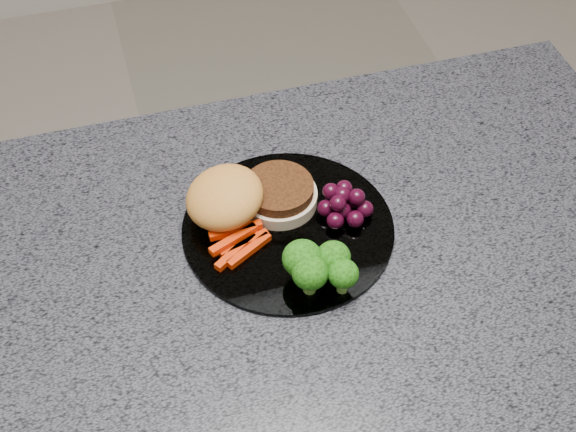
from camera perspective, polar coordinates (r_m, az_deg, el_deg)
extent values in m
cube|color=#464750|center=(0.96, -5.32, -4.77)|extent=(1.20, 0.60, 0.04)
cylinder|color=white|center=(0.98, 0.00, -0.89)|extent=(0.26, 0.26, 0.01)
cylinder|color=#C9B28D|center=(1.00, -0.66, 1.33)|extent=(0.11, 0.11, 0.02)
cylinder|color=#48240D|center=(0.99, -0.67, 1.96)|extent=(0.10, 0.10, 0.01)
ellipsoid|color=#BE6A2F|center=(0.97, -4.52, 1.05)|extent=(0.11, 0.11, 0.05)
cube|color=red|center=(0.96, -3.78, -1.60)|extent=(0.06, 0.04, 0.01)
cube|color=red|center=(0.96, -3.16, -1.96)|extent=(0.07, 0.03, 0.01)
cube|color=red|center=(0.95, -3.74, -2.53)|extent=(0.06, 0.05, 0.01)
cube|color=red|center=(0.96, -3.75, -1.02)|extent=(0.07, 0.01, 0.01)
cube|color=red|center=(0.95, -3.91, -1.68)|extent=(0.06, 0.03, 0.01)
cube|color=red|center=(0.95, -2.78, -2.46)|extent=(0.06, 0.04, 0.01)
cylinder|color=#598932|center=(0.92, 1.00, -3.98)|extent=(0.02, 0.02, 0.02)
ellipsoid|color=#153C08|center=(0.90, 1.02, -3.04)|extent=(0.05, 0.05, 0.04)
cylinder|color=#598932|center=(0.93, 3.19, -3.81)|extent=(0.01, 0.01, 0.02)
ellipsoid|color=#153C08|center=(0.91, 3.24, -2.94)|extent=(0.04, 0.04, 0.04)
cylinder|color=#598932|center=(0.91, 1.55, -4.93)|extent=(0.01, 0.01, 0.02)
ellipsoid|color=#153C08|center=(0.89, 1.58, -4.04)|extent=(0.04, 0.04, 0.04)
cylinder|color=#598932|center=(0.91, 3.88, -4.91)|extent=(0.01, 0.01, 0.02)
ellipsoid|color=#153C08|center=(0.90, 3.95, -4.11)|extent=(0.04, 0.04, 0.03)
sphere|color=black|center=(0.99, 3.91, 0.40)|extent=(0.02, 0.02, 0.02)
sphere|color=black|center=(1.00, 4.60, 1.11)|extent=(0.02, 0.02, 0.02)
sphere|color=black|center=(1.00, 3.51, 1.45)|extent=(0.02, 0.02, 0.02)
sphere|color=black|center=(0.99, 2.70, 0.56)|extent=(0.02, 0.02, 0.02)
sphere|color=black|center=(0.97, 3.38, -0.33)|extent=(0.02, 0.02, 0.02)
sphere|color=black|center=(0.98, 4.81, -0.22)|extent=(0.02, 0.02, 0.02)
sphere|color=black|center=(0.99, 5.49, 0.50)|extent=(0.02, 0.02, 0.02)
sphere|color=black|center=(0.98, 3.89, 1.51)|extent=(0.02, 0.02, 0.02)
sphere|color=black|center=(0.97, 3.57, 0.92)|extent=(0.02, 0.02, 0.02)
sphere|color=black|center=(0.98, 4.91, 1.37)|extent=(0.02, 0.02, 0.02)
sphere|color=black|center=(0.98, 3.07, 1.78)|extent=(0.02, 0.02, 0.02)
sphere|color=black|center=(0.99, 4.02, 1.98)|extent=(0.02, 0.02, 0.02)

